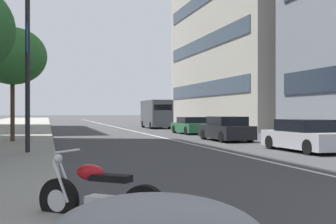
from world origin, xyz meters
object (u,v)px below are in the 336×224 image
Objects in this scene: delivery_van_ahead at (156,113)px; car_far_down_avenue at (305,136)px; street_tree_mid_sidewalk at (13,56)px; car_following_behind at (191,126)px; street_lamp_with_banners at (38,22)px; motorcycle_second_in_row at (99,198)px; car_lead_in_lane at (226,129)px.

car_far_down_avenue is at bearing -179.55° from delivery_van_ahead.
delivery_van_ahead is at bearing -33.96° from street_tree_mid_sidewalk.
delivery_van_ahead reaches higher than car_far_down_avenue.
street_lamp_with_banners reaches higher than car_following_behind.
street_tree_mid_sidewalk reaches higher than motorcycle_second_in_row.
car_lead_in_lane is at bearing 3.51° from car_far_down_avenue.
delivery_van_ahead is 0.96× the size of street_tree_mid_sidewalk.
car_far_down_avenue reaches higher than motorcycle_second_in_row.
street_tree_mid_sidewalk reaches higher than car_lead_in_lane.
car_far_down_avenue is 11.92m from street_lamp_with_banners.
street_lamp_with_banners is 6.80m from street_tree_mid_sidewalk.
street_lamp_with_banners is (-25.20, 11.08, 3.64)m from delivery_van_ahead.
car_far_down_avenue is at bearing 178.65° from car_following_behind.
motorcycle_second_in_row is 0.21× the size of street_lamp_with_banners.
street_lamp_with_banners is at bearing -44.79° from motorcycle_second_in_row.
street_tree_mid_sidewalk is at bearing 85.74° from car_lead_in_lane.
car_following_behind is at bearing -179.92° from delivery_van_ahead.
car_far_down_avenue is 7.04m from car_lead_in_lane.
street_lamp_with_banners is at bearing 82.49° from car_far_down_avenue.
motorcycle_second_in_row is 11.86m from street_lamp_with_banners.
car_lead_in_lane is 8.05m from car_following_behind.
car_following_behind is 11.39m from delivery_van_ahead.
motorcycle_second_in_row is at bearing 165.15° from delivery_van_ahead.
street_lamp_with_banners reaches higher than street_tree_mid_sidewalk.
car_following_behind is at bearing -72.23° from motorcycle_second_in_row.
delivery_van_ahead is 22.61m from street_tree_mid_sidewalk.
car_lead_in_lane is (16.65, -9.31, 0.24)m from motorcycle_second_in_row.
car_far_down_avenue reaches higher than car_following_behind.
car_lead_in_lane is at bearing -93.88° from street_tree_mid_sidewalk.
car_lead_in_lane is 0.75× the size of delivery_van_ahead.
street_lamp_with_banners is at bearing 140.28° from car_following_behind.
motorcycle_second_in_row is 37.41m from delivery_van_ahead.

